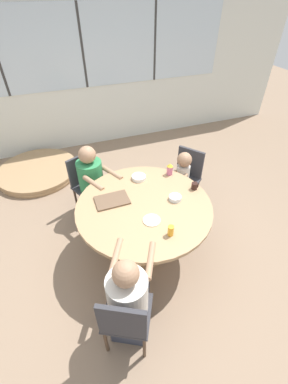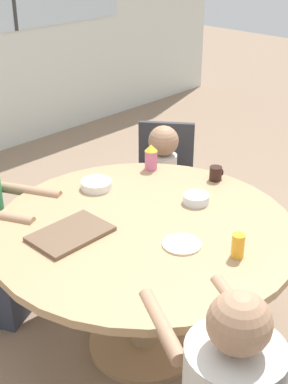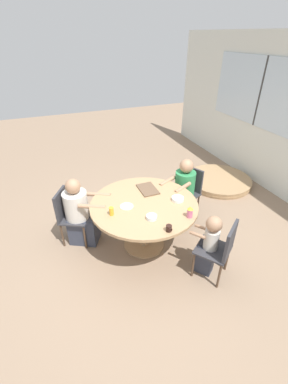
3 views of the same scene
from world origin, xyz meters
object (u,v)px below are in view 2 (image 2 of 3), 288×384
object	(u,v)px
juice_glass	(238,246)
bowl_cereal	(96,185)
coffee_mug	(216,173)
sippy_cup	(151,157)
bowl_white_shallow	(196,199)
chair_for_toddler	(165,175)
person_toddler	(162,191)

from	to	relation	value
juice_glass	bowl_cereal	distance (m)	0.94
coffee_mug	bowl_cereal	distance (m)	0.68
sippy_cup	bowl_white_shallow	bearing A→B (deg)	-107.48
chair_for_toddler	coffee_mug	distance (m)	0.71
person_toddler	coffee_mug	distance (m)	0.63
sippy_cup	bowl_cereal	bearing A→B (deg)	173.90
juice_glass	bowl_white_shallow	bearing A→B (deg)	59.30
coffee_mug	bowl_cereal	xyz separation A→B (m)	(-0.54, 0.41, -0.02)
sippy_cup	juice_glass	size ratio (longest dim) A/B	1.40
bowl_cereal	coffee_mug	bearing A→B (deg)	-36.87
chair_for_toddler	sippy_cup	xyz separation A→B (m)	(-0.40, -0.24, 0.33)
coffee_mug	sippy_cup	size ratio (longest dim) A/B	0.52
coffee_mug	bowl_cereal	bearing A→B (deg)	143.13
sippy_cup	bowl_white_shallow	distance (m)	0.48
bowl_white_shallow	bowl_cereal	size ratio (longest dim) A/B	0.80
juice_glass	chair_for_toddler	bearing A→B (deg)	54.86
chair_for_toddler	coffee_mug	size ratio (longest dim) A/B	10.64
juice_glass	bowl_white_shallow	distance (m)	0.52
bowl_cereal	juice_glass	bearing A→B (deg)	-90.94
coffee_mug	bowl_white_shallow	xyz separation A→B (m)	(-0.29, -0.09, -0.02)
coffee_mug	bowl_white_shallow	world-z (taller)	coffee_mug
coffee_mug	juice_glass	world-z (taller)	juice_glass
coffee_mug	sippy_cup	bearing A→B (deg)	112.26
person_toddler	bowl_white_shallow	world-z (taller)	person_toddler
person_toddler	bowl_white_shallow	xyz separation A→B (m)	(-0.42, -0.61, 0.32)
chair_for_toddler	sippy_cup	world-z (taller)	sippy_cup
juice_glass	sippy_cup	bearing A→B (deg)	65.67
coffee_mug	chair_for_toddler	bearing A→B (deg)	67.76
coffee_mug	juice_glass	bearing A→B (deg)	-136.00
sippy_cup	juice_glass	bearing A→B (deg)	-114.33
coffee_mug	bowl_cereal	world-z (taller)	coffee_mug
bowl_cereal	bowl_white_shallow	bearing A→B (deg)	-63.62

